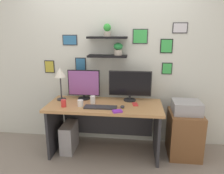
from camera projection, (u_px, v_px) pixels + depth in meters
ground_plane at (105, 152)px, 3.19m from camera, size 8.00×8.00×0.00m
back_wall_assembly at (109, 58)px, 3.26m from camera, size 4.40×0.24×2.70m
desk at (105, 117)px, 3.10m from camera, size 1.61×0.68×0.75m
monitor_left at (84, 84)px, 3.19m from camera, size 0.48×0.18×0.44m
monitor_right at (130, 85)px, 3.11m from camera, size 0.62×0.18×0.44m
keyboard at (100, 107)px, 2.85m from camera, size 0.44×0.14×0.02m
computer_mouse at (122, 107)px, 2.86m from camera, size 0.06×0.09×0.03m
desk_lamp at (60, 75)px, 3.09m from camera, size 0.17×0.17×0.49m
cell_phone at (135, 104)px, 2.98m from camera, size 0.09×0.15×0.01m
coffee_mug at (80, 103)px, 2.91m from camera, size 0.08×0.08×0.09m
pen_cup at (64, 103)px, 2.89m from camera, size 0.07×0.07×0.10m
scissors_tray at (117, 111)px, 2.70m from camera, size 0.14×0.12×0.02m
water_cup at (93, 100)px, 3.02m from camera, size 0.07×0.07×0.11m
drawer_cabinet at (184, 134)px, 3.05m from camera, size 0.44×0.50×0.64m
printer at (187, 107)px, 2.95m from camera, size 0.38×0.34×0.17m
computer_tower_left at (69, 137)px, 3.19m from camera, size 0.18×0.40×0.42m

